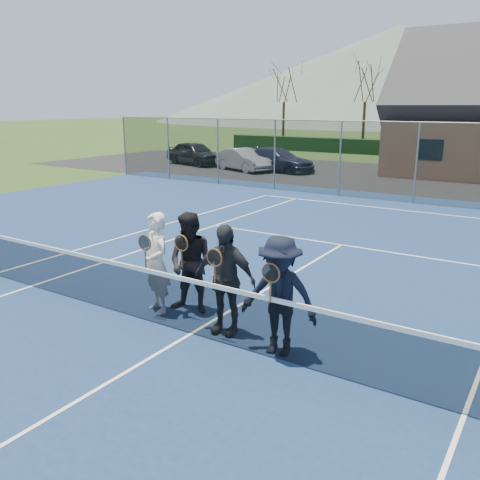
{
  "coord_description": "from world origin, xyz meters",
  "views": [
    {
      "loc": [
        4.74,
        -5.9,
        3.6
      ],
      "look_at": [
        -0.04,
        1.5,
        1.25
      ],
      "focal_mm": 38.0,
      "sensor_mm": 36.0,
      "label": 1
    }
  ],
  "objects_px": {
    "tennis_net": "(191,304)",
    "player_c": "(225,279)",
    "car_c": "(277,160)",
    "player_b": "(192,263)",
    "car_b": "(243,160)",
    "player_a": "(157,263)",
    "player_d": "(279,296)",
    "car_a": "(195,153)"
  },
  "relations": [
    {
      "from": "car_a",
      "to": "tennis_net",
      "type": "bearing_deg",
      "value": -128.07
    },
    {
      "from": "player_c",
      "to": "player_d",
      "type": "distance_m",
      "value": 1.1
    },
    {
      "from": "player_b",
      "to": "player_d",
      "type": "relative_size",
      "value": 1.0
    },
    {
      "from": "tennis_net",
      "to": "car_a",
      "type": "bearing_deg",
      "value": 127.63
    },
    {
      "from": "player_a",
      "to": "player_b",
      "type": "bearing_deg",
      "value": 31.39
    },
    {
      "from": "tennis_net",
      "to": "player_a",
      "type": "xyz_separation_m",
      "value": [
        -1.09,
        0.43,
        0.38
      ]
    },
    {
      "from": "car_c",
      "to": "player_d",
      "type": "distance_m",
      "value": 21.63
    },
    {
      "from": "player_c",
      "to": "player_b",
      "type": "bearing_deg",
      "value": 158.23
    },
    {
      "from": "car_a",
      "to": "tennis_net",
      "type": "xyz_separation_m",
      "value": [
        14.82,
        -19.22,
        -0.18
      ]
    },
    {
      "from": "tennis_net",
      "to": "player_b",
      "type": "xyz_separation_m",
      "value": [
        -0.56,
        0.75,
        0.38
      ]
    },
    {
      "from": "player_c",
      "to": "player_d",
      "type": "height_order",
      "value": "same"
    },
    {
      "from": "tennis_net",
      "to": "player_a",
      "type": "relative_size",
      "value": 6.49
    },
    {
      "from": "player_a",
      "to": "player_b",
      "type": "xyz_separation_m",
      "value": [
        0.53,
        0.32,
        -0.0
      ]
    },
    {
      "from": "car_c",
      "to": "player_c",
      "type": "bearing_deg",
      "value": -147.04
    },
    {
      "from": "tennis_net",
      "to": "player_d",
      "type": "height_order",
      "value": "player_d"
    },
    {
      "from": "player_a",
      "to": "player_c",
      "type": "xyz_separation_m",
      "value": [
        1.49,
        -0.06,
        -0.0
      ]
    },
    {
      "from": "player_a",
      "to": "player_b",
      "type": "height_order",
      "value": "same"
    },
    {
      "from": "player_a",
      "to": "car_a",
      "type": "bearing_deg",
      "value": 126.15
    },
    {
      "from": "car_a",
      "to": "player_d",
      "type": "height_order",
      "value": "player_d"
    },
    {
      "from": "player_b",
      "to": "tennis_net",
      "type": "bearing_deg",
      "value": -53.34
    },
    {
      "from": "player_b",
      "to": "player_d",
      "type": "xyz_separation_m",
      "value": [
        2.05,
        -0.56,
        -0.0
      ]
    },
    {
      "from": "player_b",
      "to": "player_c",
      "type": "height_order",
      "value": "same"
    },
    {
      "from": "car_c",
      "to": "tennis_net",
      "type": "height_order",
      "value": "car_c"
    },
    {
      "from": "car_b",
      "to": "player_c",
      "type": "distance_m",
      "value": 21.14
    },
    {
      "from": "car_c",
      "to": "player_c",
      "type": "relative_size",
      "value": 2.47
    },
    {
      "from": "tennis_net",
      "to": "player_a",
      "type": "height_order",
      "value": "player_a"
    },
    {
      "from": "tennis_net",
      "to": "player_a",
      "type": "bearing_deg",
      "value": 158.42
    },
    {
      "from": "car_c",
      "to": "player_a",
      "type": "bearing_deg",
      "value": -150.73
    },
    {
      "from": "car_b",
      "to": "tennis_net",
      "type": "relative_size",
      "value": 0.32
    },
    {
      "from": "tennis_net",
      "to": "player_c",
      "type": "xyz_separation_m",
      "value": [
        0.4,
        0.37,
        0.38
      ]
    },
    {
      "from": "car_b",
      "to": "player_b",
      "type": "xyz_separation_m",
      "value": [
        10.14,
        -17.6,
        0.3
      ]
    },
    {
      "from": "car_a",
      "to": "car_c",
      "type": "bearing_deg",
      "value": -76.53
    },
    {
      "from": "tennis_net",
      "to": "player_d",
      "type": "xyz_separation_m",
      "value": [
        1.49,
        0.19,
        0.38
      ]
    },
    {
      "from": "car_a",
      "to": "player_a",
      "type": "bearing_deg",
      "value": -129.55
    },
    {
      "from": "player_c",
      "to": "player_d",
      "type": "relative_size",
      "value": 1.0
    },
    {
      "from": "player_b",
      "to": "player_a",
      "type": "bearing_deg",
      "value": -148.61
    },
    {
      "from": "car_b",
      "to": "player_b",
      "type": "height_order",
      "value": "player_b"
    },
    {
      "from": "tennis_net",
      "to": "player_d",
      "type": "distance_m",
      "value": 1.55
    },
    {
      "from": "car_b",
      "to": "car_c",
      "type": "xyz_separation_m",
      "value": [
        1.76,
        0.79,
        0.02
      ]
    },
    {
      "from": "car_c",
      "to": "player_a",
      "type": "relative_size",
      "value": 2.47
    },
    {
      "from": "player_a",
      "to": "player_c",
      "type": "height_order",
      "value": "same"
    },
    {
      "from": "car_c",
      "to": "car_b",
      "type": "bearing_deg",
      "value": 120.61
    }
  ]
}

